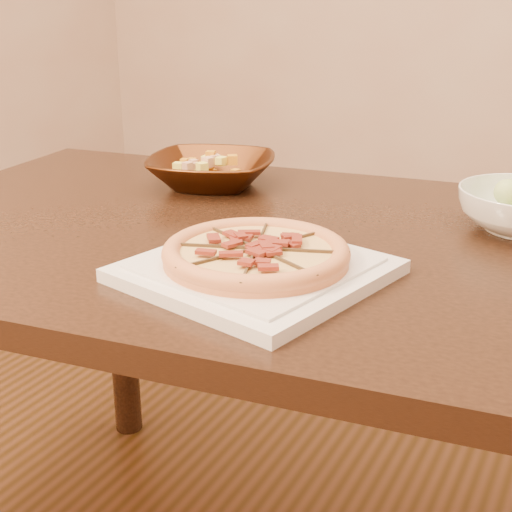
% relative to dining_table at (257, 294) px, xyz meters
% --- Properties ---
extents(dining_table, '(1.39, 0.99, 0.75)m').
position_rel_dining_table_xyz_m(dining_table, '(0.00, 0.00, 0.00)').
color(dining_table, black).
rests_on(dining_table, floor).
extents(plate, '(0.35, 0.35, 0.02)m').
position_rel_dining_table_xyz_m(plate, '(0.09, -0.18, 0.12)').
color(plate, silver).
rests_on(plate, dining_table).
extents(pizza, '(0.25, 0.25, 0.03)m').
position_rel_dining_table_xyz_m(pizza, '(0.09, -0.18, 0.15)').
color(pizza, '#E38958').
rests_on(pizza, plate).
extents(bronze_bowl, '(0.30, 0.30, 0.06)m').
position_rel_dining_table_xyz_m(bronze_bowl, '(-0.20, 0.20, 0.14)').
color(bronze_bowl, '#44220E').
rests_on(bronze_bowl, dining_table).
extents(mixed_dish, '(0.11, 0.11, 0.03)m').
position_rel_dining_table_xyz_m(mixed_dish, '(-0.20, 0.20, 0.18)').
color(mixed_dish, tan).
rests_on(mixed_dish, bronze_bowl).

